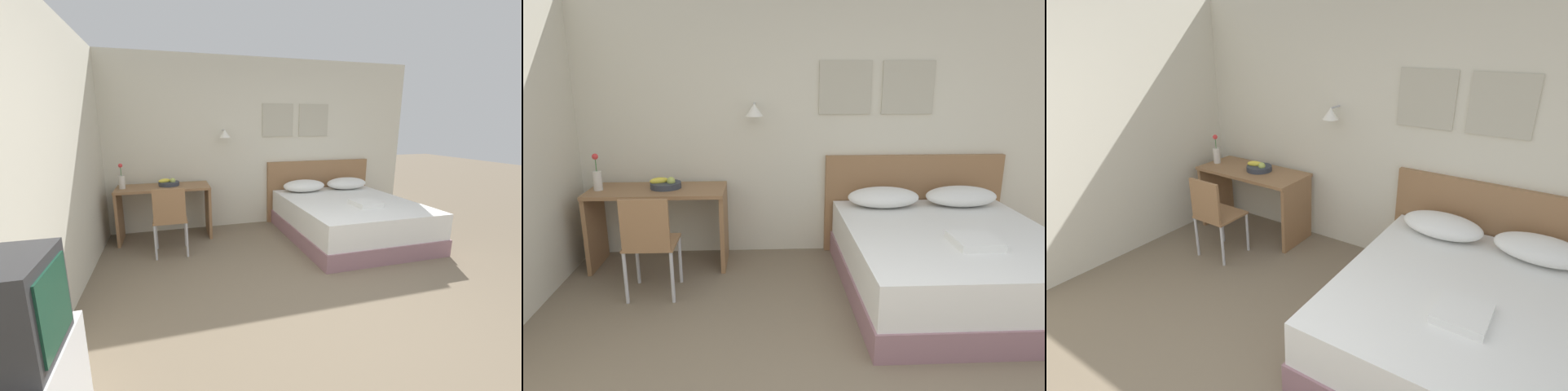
% 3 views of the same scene
% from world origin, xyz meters
% --- Properties ---
extents(wall_back, '(5.41, 0.31, 2.65)m').
position_xyz_m(wall_back, '(0.01, 2.93, 1.33)').
color(wall_back, beige).
rests_on(wall_back, ground_plane).
extents(bed, '(1.74, 2.01, 0.56)m').
position_xyz_m(bed, '(1.10, 1.83, 0.28)').
color(bed, gray).
rests_on(bed, ground_plane).
extents(headboard, '(1.86, 0.06, 1.02)m').
position_xyz_m(headboard, '(1.10, 2.87, 0.51)').
color(headboard, '#8E6642').
rests_on(headboard, ground_plane).
extents(pillow_left, '(0.70, 0.40, 0.20)m').
position_xyz_m(pillow_left, '(0.71, 2.59, 0.65)').
color(pillow_left, white).
rests_on(pillow_left, bed).
extents(pillow_right, '(0.70, 0.40, 0.20)m').
position_xyz_m(pillow_right, '(1.49, 2.59, 0.65)').
color(pillow_right, white).
rests_on(pillow_right, bed).
extents(folded_towel_near_foot, '(0.34, 0.36, 0.06)m').
position_xyz_m(folded_towel_near_foot, '(1.16, 1.53, 0.59)').
color(folded_towel_near_foot, white).
rests_on(folded_towel_near_foot, bed).
extents(desk, '(1.29, 0.57, 0.77)m').
position_xyz_m(desk, '(-1.48, 2.57, 0.54)').
color(desk, '#8E6642').
rests_on(desk, ground_plane).
extents(desk_chair, '(0.42, 0.42, 0.89)m').
position_xyz_m(desk_chair, '(-1.42, 1.86, 0.53)').
color(desk_chair, '#8E6642').
rests_on(desk_chair, ground_plane).
extents(fruit_bowl, '(0.30, 0.29, 0.11)m').
position_xyz_m(fruit_bowl, '(-1.41, 2.59, 0.81)').
color(fruit_bowl, '#333842').
rests_on(fruit_bowl, desk).
extents(flower_vase, '(0.08, 0.08, 0.35)m').
position_xyz_m(flower_vase, '(-2.03, 2.54, 0.89)').
color(flower_vase, silver).
rests_on(flower_vase, desk).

